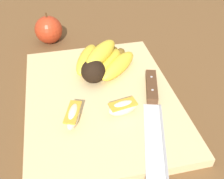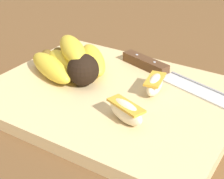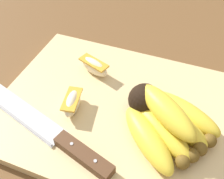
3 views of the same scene
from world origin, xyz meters
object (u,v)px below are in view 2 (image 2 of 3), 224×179
Objects in this scene: apple_wedge_middle at (155,84)px; apple_wedge_near at (126,111)px; chefs_knife at (165,73)px; banana_bunch at (74,62)px.

apple_wedge_near is at bearing 91.20° from apple_wedge_middle.
apple_wedge_middle is at bearing 99.43° from chefs_knife.
chefs_knife is 4.56× the size of apple_wedge_middle.
banana_bunch reaches higher than apple_wedge_middle.
apple_wedge_near is (-0.16, 0.08, -0.01)m from banana_bunch.
chefs_knife is 0.16m from apple_wedge_near.
apple_wedge_near is at bearing 94.56° from chefs_knife.
chefs_knife is at bearing -150.97° from banana_bunch.
banana_bunch is 2.77× the size of apple_wedge_middle.
chefs_knife is 0.07m from apple_wedge_middle.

